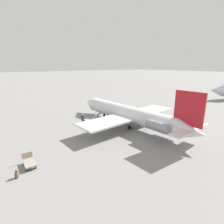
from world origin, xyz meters
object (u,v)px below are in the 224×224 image
Objects in this scene: airplane_main at (130,114)px; suitcase at (17,175)px; passenger at (83,118)px; boarding_stairs at (90,119)px; luggage_cart at (29,162)px.

airplane_main is 19.94m from suitcase.
airplane_main is 9.30m from passenger.
boarding_stairs is 1.84× the size of luggage_cart.
luggage_cart is at bearing -143.75° from passenger.
luggage_cart is (-10.14, 11.58, -0.54)m from passenger.
passenger is at bearing -47.55° from luggage_cart.
passenger is 15.40m from luggage_cart.
passenger reaches higher than luggage_cart.
airplane_main is at bearing -75.67° from suitcase.
boarding_stairs reaches higher than passenger.
airplane_main reaches higher than passenger.
luggage_cart is (-3.31, 17.76, -1.82)m from airplane_main.
airplane_main is 15.91× the size of passenger.
passenger is at bearing -48.02° from suitcase.
luggage_cart reaches higher than suitcase.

